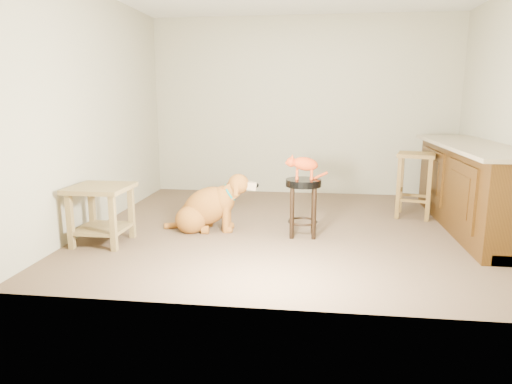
# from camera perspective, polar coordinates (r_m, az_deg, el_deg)

# --- Properties ---
(floor) EXTENTS (4.50, 4.00, 0.01)m
(floor) POSITION_cam_1_polar(r_m,az_deg,el_deg) (5.13, 4.99, -4.60)
(floor) COLOR brown
(floor) RESTS_ON ground
(room_shell) EXTENTS (4.54, 4.04, 2.62)m
(room_shell) POSITION_cam_1_polar(r_m,az_deg,el_deg) (4.93, 5.35, 14.46)
(room_shell) COLOR #9E997F
(room_shell) RESTS_ON ground
(cabinet_run) EXTENTS (0.70, 2.56, 0.94)m
(cabinet_run) POSITION_cam_1_polar(r_m,az_deg,el_deg) (5.60, 25.52, 0.30)
(cabinet_run) COLOR #3D240A
(cabinet_run) RESTS_ON ground
(padded_stool) EXTENTS (0.37, 0.37, 0.61)m
(padded_stool) POSITION_cam_1_polar(r_m,az_deg,el_deg) (4.78, 5.92, -0.48)
(padded_stool) COLOR black
(padded_stool) RESTS_ON ground
(wood_stool) EXTENTS (0.52, 0.52, 0.79)m
(wood_stool) POSITION_cam_1_polar(r_m,az_deg,el_deg) (5.86, 19.21, 0.97)
(wood_stool) COLOR brown
(wood_stool) RESTS_ON ground
(side_table) EXTENTS (0.57, 0.57, 0.59)m
(side_table) POSITION_cam_1_polar(r_m,az_deg,el_deg) (4.78, -18.78, -1.63)
(side_table) COLOR brown
(side_table) RESTS_ON ground
(golden_retriever) EXTENTS (1.07, 0.54, 0.67)m
(golden_retriever) POSITION_cam_1_polar(r_m,az_deg,el_deg) (5.04, -6.05, -1.96)
(golden_retriever) COLOR brown
(golden_retriever) RESTS_ON ground
(tabby_kitten) EXTENTS (0.45, 0.17, 0.28)m
(tabby_kitten) POSITION_cam_1_polar(r_m,az_deg,el_deg) (4.72, 5.87, 3.43)
(tabby_kitten) COLOR #952E0E
(tabby_kitten) RESTS_ON padded_stool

